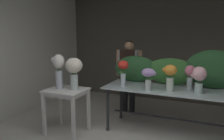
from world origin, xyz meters
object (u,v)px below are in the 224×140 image
(display_table_glass, at_px, (167,95))
(vase_blush_freesia, at_px, (199,77))
(vase_sunset_peonies, at_px, (170,75))
(vase_white_roses_tall, at_px, (59,69))
(vase_lilac_roses, at_px, (149,76))
(vase_cream_lisianthus_tall, at_px, (74,69))
(florist, at_px, (129,69))
(side_table_white, at_px, (66,96))
(vase_scarlet_carnations, at_px, (123,70))
(vase_rosy_hydrangea, at_px, (190,75))

(display_table_glass, relative_size, vase_blush_freesia, 5.05)
(vase_sunset_peonies, xyz_separation_m, vase_blush_freesia, (0.44, 0.05, -0.00))
(display_table_glass, bearing_deg, vase_white_roses_tall, -157.95)
(vase_lilac_roses, relative_size, vase_cream_lisianthus_tall, 0.68)
(vase_lilac_roses, height_order, vase_cream_lisianthus_tall, vase_cream_lisianthus_tall)
(florist, xyz_separation_m, vase_lilac_roses, (0.70, -1.00, 0.09))
(display_table_glass, height_order, florist, florist)
(vase_blush_freesia, bearing_deg, vase_lilac_roses, -169.21)
(side_table_white, relative_size, vase_scarlet_carnations, 1.70)
(florist, xyz_separation_m, vase_cream_lisianthus_tall, (-0.50, -1.37, 0.17))
(vase_rosy_hydrangea, relative_size, vase_blush_freesia, 0.94)
(side_table_white, height_order, vase_blush_freesia, vase_blush_freesia)
(vase_rosy_hydrangea, bearing_deg, vase_lilac_roses, -146.91)
(display_table_glass, height_order, side_table_white, display_table_glass)
(vase_cream_lisianthus_tall, bearing_deg, display_table_glass, 23.69)
(florist, height_order, vase_lilac_roses, florist)
(vase_blush_freesia, bearing_deg, vase_rosy_hydrangea, 122.24)
(vase_lilac_roses, distance_m, vase_rosy_hydrangea, 0.73)
(side_table_white, bearing_deg, vase_blush_freesia, 15.35)
(display_table_glass, relative_size, vase_lilac_roses, 5.81)
(vase_sunset_peonies, bearing_deg, vase_rosy_hydrangea, 47.08)
(vase_cream_lisianthus_tall, bearing_deg, florist, 69.75)
(vase_blush_freesia, relative_size, vase_white_roses_tall, 0.72)
(vase_scarlet_carnations, bearing_deg, vase_sunset_peonies, -1.81)
(side_table_white, xyz_separation_m, vase_rosy_hydrangea, (1.94, 0.83, 0.38))
(vase_lilac_roses, bearing_deg, side_table_white, -162.09)
(display_table_glass, distance_m, vase_cream_lisianthus_tall, 1.67)
(vase_lilac_roses, bearing_deg, vase_white_roses_tall, -163.63)
(vase_lilac_roses, distance_m, vase_blush_freesia, 0.79)
(vase_sunset_peonies, distance_m, vase_cream_lisianthus_tall, 1.60)
(florist, distance_m, vase_lilac_roses, 1.22)
(vase_sunset_peonies, distance_m, vase_blush_freesia, 0.44)
(vase_white_roses_tall, height_order, vase_cream_lisianthus_tall, vase_white_roses_tall)
(vase_blush_freesia, bearing_deg, side_table_white, -164.65)
(display_table_glass, xyz_separation_m, florist, (-0.96, 0.72, 0.28))
(display_table_glass, height_order, vase_white_roses_tall, vase_white_roses_tall)
(side_table_white, distance_m, vase_scarlet_carnations, 1.09)
(display_table_glass, relative_size, vase_white_roses_tall, 3.62)
(vase_blush_freesia, height_order, vase_white_roses_tall, vase_white_roses_tall)
(vase_blush_freesia, xyz_separation_m, vase_scarlet_carnations, (-1.27, -0.02, 0.03))
(vase_lilac_roses, distance_m, vase_cream_lisianthus_tall, 1.26)
(vase_white_roses_tall, bearing_deg, side_table_white, 0.51)
(vase_scarlet_carnations, bearing_deg, florist, 103.04)
(vase_rosy_hydrangea, relative_size, vase_scarlet_carnations, 0.87)
(display_table_glass, relative_size, vase_sunset_peonies, 4.91)
(display_table_glass, bearing_deg, vase_lilac_roses, -134.53)
(vase_sunset_peonies, height_order, vase_cream_lisianthus_tall, vase_cream_lisianthus_tall)
(florist, relative_size, vase_rosy_hydrangea, 3.90)
(vase_lilac_roses, height_order, vase_scarlet_carnations, vase_scarlet_carnations)
(vase_lilac_roses, relative_size, vase_scarlet_carnations, 0.80)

